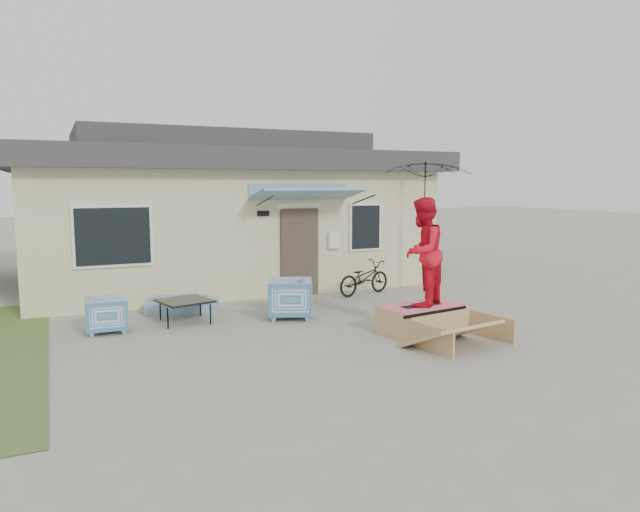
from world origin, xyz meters
name	(u,v)px	position (x,y,z in m)	size (l,w,h in m)	color
ground	(350,347)	(0.00, 0.00, 0.00)	(90.00, 90.00, 0.00)	gray
grass_strip	(0,354)	(-5.20, 2.00, 0.00)	(1.40, 8.00, 0.01)	#405B28
house	(219,210)	(0.00, 7.99, 1.94)	(10.80, 8.49, 4.10)	#C8C78E
loveseat	(182,300)	(-1.96, 3.76, 0.28)	(1.45, 0.42, 0.56)	#2E6893
armchair_left	(107,313)	(-3.52, 2.74, 0.36)	(0.69, 0.65, 0.71)	#2E6893
armchair_right	(290,296)	(-0.10, 2.39, 0.44)	(0.86, 0.80, 0.88)	#2E6893
coffee_table	(185,311)	(-2.08, 2.92, 0.22)	(0.90, 0.90, 0.44)	black
bicycle	(364,274)	(2.46, 3.91, 0.50)	(0.55, 1.57, 1.00)	black
patio_umbrella	(426,222)	(4.06, 3.66, 1.75)	(2.33, 2.18, 2.20)	black
skate_ramp	(423,320)	(1.65, 0.29, 0.24)	(1.44, 1.93, 0.48)	tan
skateboard	(421,305)	(1.64, 0.33, 0.51)	(0.81, 0.20, 0.05)	black
skater	(422,250)	(1.64, 0.33, 1.50)	(0.95, 0.73, 1.94)	red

